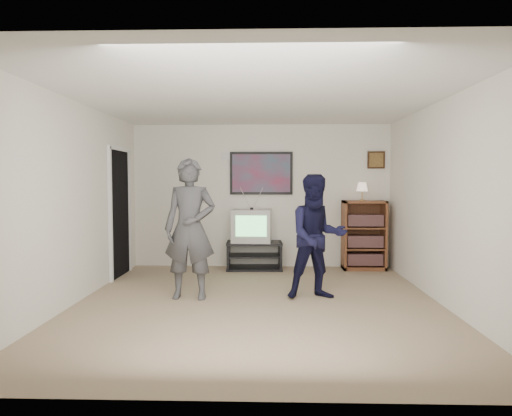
{
  "coord_description": "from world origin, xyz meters",
  "views": [
    {
      "loc": [
        0.14,
        -5.53,
        1.51
      ],
      "look_at": [
        -0.04,
        0.57,
        1.15
      ],
      "focal_mm": 32.0,
      "sensor_mm": 36.0,
      "label": 1
    }
  ],
  "objects_px": {
    "bookshelf": "(364,235)",
    "person_tall": "(190,229)",
    "crt_television": "(252,226)",
    "person_short": "(317,237)",
    "media_stand": "(254,255)"
  },
  "relations": [
    {
      "from": "bookshelf",
      "to": "person_tall",
      "type": "distance_m",
      "value": 3.34
    },
    {
      "from": "person_tall",
      "to": "crt_television",
      "type": "bearing_deg",
      "value": 71.73
    },
    {
      "from": "crt_television",
      "to": "person_short",
      "type": "height_order",
      "value": "person_short"
    },
    {
      "from": "crt_television",
      "to": "bookshelf",
      "type": "relative_size",
      "value": 0.56
    },
    {
      "from": "crt_television",
      "to": "bookshelf",
      "type": "distance_m",
      "value": 1.93
    },
    {
      "from": "media_stand",
      "to": "person_short",
      "type": "distance_m",
      "value": 2.2
    },
    {
      "from": "media_stand",
      "to": "person_tall",
      "type": "height_order",
      "value": "person_tall"
    },
    {
      "from": "media_stand",
      "to": "bookshelf",
      "type": "xyz_separation_m",
      "value": [
        1.88,
        0.05,
        0.35
      ]
    },
    {
      "from": "person_short",
      "to": "person_tall",
      "type": "bearing_deg",
      "value": 171.97
    },
    {
      "from": "bookshelf",
      "to": "person_tall",
      "type": "xyz_separation_m",
      "value": [
        -2.64,
        -2.02,
        0.31
      ]
    },
    {
      "from": "person_tall",
      "to": "media_stand",
      "type": "bearing_deg",
      "value": 70.58
    },
    {
      "from": "bookshelf",
      "to": "person_tall",
      "type": "relative_size",
      "value": 0.65
    },
    {
      "from": "media_stand",
      "to": "person_tall",
      "type": "distance_m",
      "value": 2.22
    },
    {
      "from": "media_stand",
      "to": "person_short",
      "type": "bearing_deg",
      "value": -68.13
    },
    {
      "from": "bookshelf",
      "to": "person_tall",
      "type": "bearing_deg",
      "value": -142.5
    }
  ]
}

